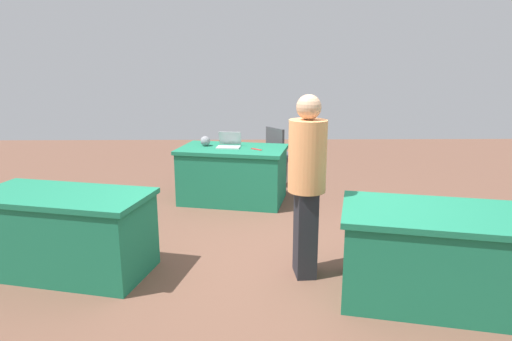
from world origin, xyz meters
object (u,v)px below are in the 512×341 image
table_mid_right (65,233)px  laptop_silver (229,144)px  person_presenter (307,178)px  table_mid_left (445,257)px  scissors_red (257,149)px  yarn_ball (205,141)px  table_foreground (233,174)px  chair_tucked_right (281,153)px

table_mid_right → laptop_silver: bearing=-122.9°
table_mid_right → person_presenter: (-2.24, 0.10, 0.55)m
laptop_silver → table_mid_left: bearing=130.7°
scissors_red → laptop_silver: bearing=-161.9°
table_mid_left → table_mid_right: bearing=-9.9°
table_mid_right → person_presenter: size_ratio=1.04×
laptop_silver → yarn_ball: (0.34, -0.10, 0.03)m
table_mid_right → laptop_silver: laptop_silver is taller
table_mid_left → person_presenter: bearing=-24.0°
table_foreground → chair_tucked_right: chair_tucked_right is taller
chair_tucked_right → scissors_red: chair_tucked_right is taller
laptop_silver → table_mid_right: bearing=63.9°
chair_tucked_right → laptop_silver: size_ratio=2.75×
table_foreground → scissors_red: size_ratio=9.01×
table_foreground → laptop_silver: size_ratio=4.64×
table_foreground → laptop_silver: laptop_silver is taller
table_mid_left → table_mid_right: (3.34, -0.58, 0.00)m
table_foreground → person_presenter: size_ratio=0.97×
table_mid_right → laptop_silver: size_ratio=4.99×
table_foreground → person_presenter: (-0.74, 2.30, 0.55)m
chair_tucked_right → laptop_silver: 1.05m
table_mid_left → table_foreground: bearing=-56.5°
table_foreground → person_presenter: person_presenter is taller
person_presenter → scissors_red: person_presenter is taller
table_mid_right → chair_tucked_right: bearing=-127.8°
chair_tucked_right → scissors_red: (0.40, 0.83, 0.23)m
scissors_red → yarn_ball: bearing=-157.7°
person_presenter → scissors_red: 2.19m
chair_tucked_right → person_presenter: person_presenter is taller
table_foreground → chair_tucked_right: 1.01m
table_foreground → table_mid_right: size_ratio=0.93×
table_foreground → table_mid_left: same height
person_presenter → scissors_red: size_ratio=9.32×
table_mid_left → yarn_ball: bearing=-52.6°
table_mid_left → laptop_silver: 3.42m
table_foreground → yarn_ball: size_ratio=11.63×
chair_tucked_right → scissors_red: 0.95m
table_mid_left → person_presenter: person_presenter is taller
table_mid_right → yarn_ball: yarn_ball is taller
table_mid_right → scissors_red: (-1.83, -2.05, 0.39)m
chair_tucked_right → laptop_silver: laptop_silver is taller
chair_tucked_right → table_foreground: bearing=-80.6°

